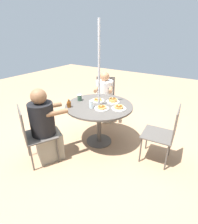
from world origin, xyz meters
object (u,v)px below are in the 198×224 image
Objects in this scene: pancake_plate_a at (119,108)px; pancake_plate_c at (113,101)px; patio_table at (99,110)px; pancake_plate_b at (102,108)px; patio_chair_north at (165,132)px; coffee_cup at (80,98)px; drinking_glass_a at (91,104)px; diner_south at (45,129)px; patio_chair_east at (105,95)px; syrup_bottle at (69,104)px; pancake_plate_d at (98,100)px; patio_chair_south at (33,132)px; diner_east at (104,99)px.

pancake_plate_c is (-0.20, -0.22, 0.01)m from pancake_plate_a.
pancake_plate_b reaches higher than patio_table.
coffee_cup is (0.11, -1.50, 0.26)m from patio_chair_north.
drinking_glass_a is (0.16, 0.37, 0.01)m from coffee_cup.
diner_south reaches higher than drinking_glass_a.
patio_table is 4.96× the size of pancake_plate_a.
patio_table is 1.24× the size of patio_chair_north.
patio_chair_east reaches higher than drinking_glass_a.
pancake_plate_b is at bearing 115.60° from syrup_bottle.
pancake_plate_c is at bearing -132.06° from pancake_plate_a.
pancake_plate_d reaches higher than patio_table.
drinking_glass_a reaches higher than coffee_cup.
drinking_glass_a is at bearing -70.55° from pancake_plate_b.
pancake_plate_a is 0.76m from coffee_cup.
pancake_plate_b is 1.74× the size of syrup_bottle.
coffee_cup is (-0.96, 0.11, 0.26)m from patio_chair_south.
patio_chair_south is (0.98, -0.51, -0.11)m from patio_table.
patio_table is 4.96× the size of pancake_plate_d.
pancake_plate_c is 0.59m from coffee_cup.
pancake_plate_d is at bearing -69.52° from pancake_plate_c.
syrup_bottle is (1.18, 0.05, 0.30)m from diner_east.
pancake_plate_b is 1.00× the size of pancake_plate_c.
patio_chair_south is 4.00× the size of pancake_plate_c.
diner_south reaches higher than pancake_plate_c.
patio_chair_north reaches higher than pancake_plate_c.
patio_chair_south is at bearing -6.63° from coffee_cup.
pancake_plate_a is at bearing 94.02° from coffee_cup.
patio_chair_south reaches higher than coffee_cup.
patio_table is 0.52m from syrup_bottle.
pancake_plate_c is 0.76m from syrup_bottle.
patio_chair_east is at bearing -153.99° from patio_table.
patio_chair_south reaches higher than drinking_glass_a.
patio_chair_south reaches higher than pancake_plate_d.
syrup_bottle is (1.34, 0.13, 0.26)m from patio_chair_east.
syrup_bottle is at bearing -45.40° from patio_table.
syrup_bottle is at bearing 108.71° from diner_south.
syrup_bottle is (0.49, -0.24, 0.04)m from pancake_plate_d.
diner_south reaches higher than pancake_plate_a.
drinking_glass_a is at bearing 85.09° from patio_chair_east.
patio_chair_south is 1.35m from pancake_plate_a.
patio_chair_south is 0.18m from diner_south.
patio_table is 1.11m from patio_chair_south.
drinking_glass_a is (0.41, -0.17, 0.03)m from pancake_plate_c.
patio_chair_south is 0.79× the size of diner_south.
pancake_plate_b is at bearing 47.46° from patio_table.
diner_east is 1.12m from pancake_plate_b.
pancake_plate_d is at bearing 86.61° from diner_east.
diner_east reaches higher than drinking_glass_a.
patio_chair_north is 0.79× the size of diner_south.
patio_table is at bearing 90.00° from patio_chair_east.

